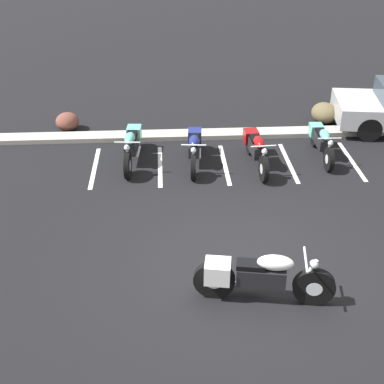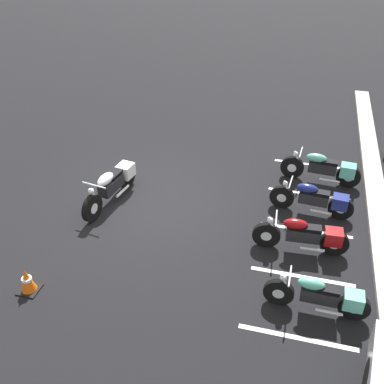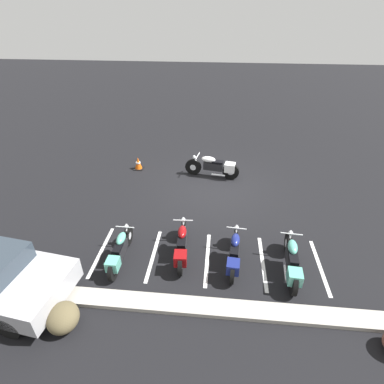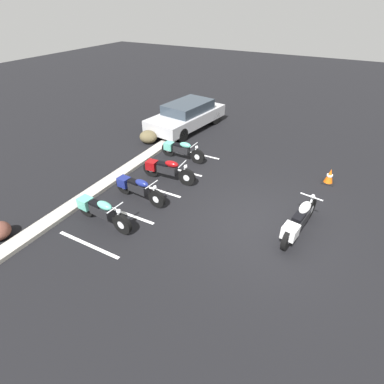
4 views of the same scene
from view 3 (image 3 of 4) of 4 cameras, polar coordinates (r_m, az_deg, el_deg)
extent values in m
plane|color=black|center=(11.86, 4.68, 0.78)|extent=(60.00, 60.00, 0.00)
cylinder|color=black|center=(12.65, 0.24, 4.80)|extent=(0.69, 0.23, 0.68)
cylinder|color=silver|center=(12.65, 0.24, 4.80)|extent=(0.28, 0.17, 0.26)
cylinder|color=black|center=(12.39, 7.40, 3.88)|extent=(0.69, 0.23, 0.68)
cylinder|color=silver|center=(12.39, 7.40, 3.88)|extent=(0.28, 0.17, 0.26)
cube|color=black|center=(12.41, 4.04, 4.96)|extent=(0.82, 0.41, 0.31)
ellipsoid|color=white|center=(12.33, 3.15, 6.22)|extent=(0.61, 0.36, 0.25)
cube|color=black|center=(12.29, 4.88, 5.70)|extent=(0.49, 0.32, 0.08)
cube|color=white|center=(12.31, 7.22, 4.67)|extent=(0.47, 0.43, 0.35)
cylinder|color=silver|center=(12.50, 0.79, 5.82)|extent=(0.28, 0.11, 0.55)
cylinder|color=silver|center=(12.37, 1.08, 6.90)|extent=(0.14, 0.63, 0.04)
sphere|color=silver|center=(12.44, 0.48, 6.63)|extent=(0.14, 0.14, 0.14)
cylinder|color=silver|center=(12.39, 5.02, 3.25)|extent=(0.57, 0.16, 0.07)
cylinder|color=black|center=(9.18, 17.80, -9.28)|extent=(0.16, 0.64, 0.63)
cylinder|color=silver|center=(9.18, 17.80, -9.28)|extent=(0.14, 0.25, 0.24)
cylinder|color=black|center=(8.13, 18.80, -16.11)|extent=(0.16, 0.64, 0.63)
cylinder|color=silver|center=(8.13, 18.80, -16.11)|extent=(0.14, 0.25, 0.24)
cube|color=black|center=(8.51, 18.46, -12.02)|extent=(0.32, 0.74, 0.29)
ellipsoid|color=#59B29E|center=(8.48, 18.62, -9.88)|extent=(0.29, 0.55, 0.23)
cube|color=black|center=(8.26, 18.80, -11.84)|extent=(0.26, 0.43, 0.08)
cube|color=#59B29E|center=(8.04, 18.98, -15.03)|extent=(0.37, 0.41, 0.32)
cylinder|color=silver|center=(8.94, 18.13, -8.56)|extent=(0.08, 0.25, 0.51)
cylinder|color=silver|center=(8.74, 18.44, -7.57)|extent=(0.59, 0.08, 0.03)
sphere|color=silver|center=(8.88, 18.27, -7.44)|extent=(0.13, 0.13, 0.13)
cylinder|color=silver|center=(8.51, 17.39, -14.46)|extent=(0.11, 0.53, 0.07)
cylinder|color=black|center=(9.07, 8.30, -8.50)|extent=(0.16, 0.61, 0.60)
cylinder|color=silver|center=(9.07, 8.30, -8.50)|extent=(0.13, 0.24, 0.23)
cylinder|color=black|center=(8.04, 7.70, -14.98)|extent=(0.16, 0.61, 0.60)
cylinder|color=silver|center=(8.04, 7.70, -14.98)|extent=(0.13, 0.24, 0.23)
cube|color=black|center=(8.42, 8.07, -11.09)|extent=(0.31, 0.71, 0.27)
ellipsoid|color=navy|center=(8.39, 8.28, -9.03)|extent=(0.28, 0.53, 0.22)
cube|color=black|center=(8.18, 8.10, -10.89)|extent=(0.25, 0.42, 0.07)
cube|color=navy|center=(7.96, 7.81, -13.94)|extent=(0.36, 0.39, 0.31)
cylinder|color=silver|center=(8.83, 8.38, -7.80)|extent=(0.07, 0.24, 0.48)
cylinder|color=silver|center=(8.64, 8.48, -6.83)|extent=(0.56, 0.08, 0.03)
sphere|color=silver|center=(8.78, 8.49, -6.72)|extent=(0.13, 0.13, 0.13)
cylinder|color=silver|center=(8.44, 6.95, -13.39)|extent=(0.11, 0.50, 0.06)
cylinder|color=black|center=(9.23, -1.61, -7.15)|extent=(0.15, 0.62, 0.61)
cylinder|color=silver|center=(9.23, -1.61, -7.15)|extent=(0.13, 0.24, 0.23)
cylinder|color=black|center=(8.17, -2.22, -13.59)|extent=(0.15, 0.62, 0.61)
cylinder|color=silver|center=(8.17, -2.22, -13.59)|extent=(0.13, 0.24, 0.23)
cube|color=black|center=(8.56, -1.93, -9.69)|extent=(0.30, 0.72, 0.28)
ellipsoid|color=maroon|center=(8.54, -1.88, -7.60)|extent=(0.27, 0.54, 0.22)
cube|color=black|center=(8.32, -2.02, -9.47)|extent=(0.25, 0.42, 0.07)
cube|color=maroon|center=(8.09, -2.22, -12.52)|extent=(0.36, 0.39, 0.32)
cylinder|color=silver|center=(9.00, -1.68, -6.41)|extent=(0.07, 0.25, 0.50)
cylinder|color=silver|center=(8.80, -1.72, -5.41)|extent=(0.58, 0.07, 0.03)
sphere|color=silver|center=(8.94, -1.67, -5.31)|extent=(0.13, 0.13, 0.13)
cylinder|color=silver|center=(8.59, -2.88, -12.08)|extent=(0.10, 0.52, 0.07)
cylinder|color=black|center=(9.24, -12.03, -8.14)|extent=(0.11, 0.58, 0.58)
cylinder|color=silver|center=(9.24, -12.03, -8.14)|extent=(0.11, 0.22, 0.22)
cylinder|color=black|center=(8.31, -14.79, -14.14)|extent=(0.11, 0.58, 0.58)
cylinder|color=silver|center=(8.31, -14.79, -14.14)|extent=(0.11, 0.22, 0.22)
cube|color=black|center=(8.64, -13.52, -10.54)|extent=(0.26, 0.67, 0.26)
ellipsoid|color=#59B29E|center=(8.61, -13.36, -8.59)|extent=(0.24, 0.50, 0.21)
cube|color=black|center=(8.42, -13.99, -10.33)|extent=(0.22, 0.39, 0.07)
cube|color=#59B29E|center=(8.23, -14.84, -13.16)|extent=(0.32, 0.36, 0.30)
cylinder|color=silver|center=(9.02, -12.39, -7.46)|extent=(0.06, 0.23, 0.47)
cylinder|color=silver|center=(8.83, -12.66, -6.53)|extent=(0.55, 0.04, 0.03)
sphere|color=silver|center=(8.96, -12.39, -6.43)|extent=(0.12, 0.12, 0.12)
cylinder|color=silver|center=(8.71, -14.54, -12.68)|extent=(0.07, 0.49, 0.06)
cylinder|color=black|center=(8.74, -24.77, -13.52)|extent=(0.66, 0.31, 0.64)
cylinder|color=black|center=(8.05, -31.46, -20.83)|extent=(0.66, 0.31, 0.64)
cube|color=#A8A399|center=(7.62, 3.47, -21.10)|extent=(18.00, 0.50, 0.12)
ellipsoid|color=brown|center=(7.72, -23.36, -21.12)|extent=(0.91, 0.97, 0.58)
cube|color=black|center=(13.43, -10.11, 4.45)|extent=(0.40, 0.40, 0.03)
cone|color=#EA590F|center=(13.32, -10.21, 5.42)|extent=(0.32, 0.32, 0.54)
cylinder|color=white|center=(13.30, -10.22, 5.53)|extent=(0.20, 0.20, 0.06)
cube|color=white|center=(9.24, 23.17, -12.92)|extent=(0.10, 2.10, 0.00)
cube|color=white|center=(8.87, 13.32, -12.94)|extent=(0.10, 2.10, 0.00)
cube|color=white|center=(8.76, 2.92, -12.56)|extent=(0.10, 2.10, 0.00)
cube|color=white|center=(8.92, -7.36, -11.80)|extent=(0.10, 2.10, 0.00)
cube|color=white|center=(9.35, -16.91, -10.75)|extent=(0.10, 2.10, 0.00)
camera|label=1|loc=(17.68, 11.34, 30.95)|focal=50.00mm
camera|label=2|loc=(11.03, -52.59, 23.31)|focal=42.00mm
camera|label=4|loc=(13.38, 40.05, 23.27)|focal=28.00mm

